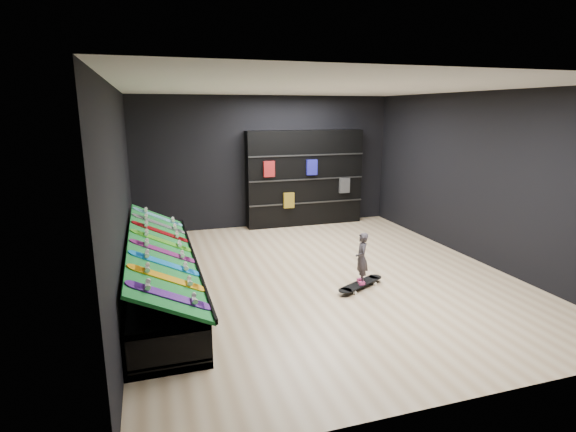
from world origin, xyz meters
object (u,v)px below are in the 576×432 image
object	(u,v)px
floor_skateboard	(361,286)
child	(361,268)
display_rack	(161,278)
back_shelving	(305,178)

from	to	relation	value
floor_skateboard	child	xyz separation A→B (m)	(0.00, 0.00, 0.28)
display_rack	floor_skateboard	size ratio (longest dim) A/B	4.59
display_rack	back_shelving	bearing A→B (deg)	43.94
back_shelving	floor_skateboard	distance (m)	4.21
display_rack	floor_skateboard	world-z (taller)	display_rack
child	back_shelving	bearing A→B (deg)	-169.85
child	floor_skateboard	bearing A→B (deg)	180.00
back_shelving	child	bearing A→B (deg)	-97.24
display_rack	child	xyz separation A→B (m)	(2.93, -0.72, 0.08)
child	display_rack	bearing A→B (deg)	-86.41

